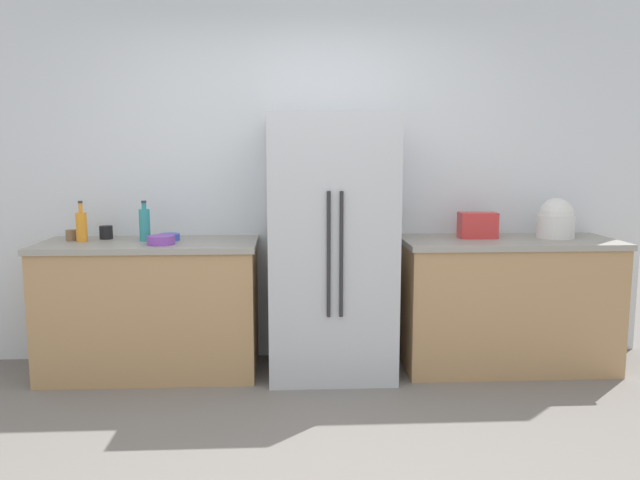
# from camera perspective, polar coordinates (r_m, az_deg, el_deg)

# --- Properties ---
(ground_plane) EXTENTS (10.46, 10.46, 0.00)m
(ground_plane) POSITION_cam_1_polar(r_m,az_deg,el_deg) (3.16, -1.20, -20.86)
(ground_plane) COLOR slate
(kitchen_back_panel) EXTENTS (5.23, 0.10, 2.84)m
(kitchen_back_panel) POSITION_cam_1_polar(r_m,az_deg,el_deg) (4.61, -1.99, 6.69)
(kitchen_back_panel) COLOR silver
(kitchen_back_panel) RESTS_ON ground_plane
(counter_left) EXTENTS (1.47, 0.65, 0.92)m
(counter_left) POSITION_cam_1_polar(r_m,az_deg,el_deg) (4.47, -15.27, -6.01)
(counter_left) COLOR tan
(counter_left) RESTS_ON ground_plane
(counter_right) EXTENTS (1.49, 0.65, 0.92)m
(counter_right) POSITION_cam_1_polar(r_m,az_deg,el_deg) (4.63, 16.73, -5.57)
(counter_right) COLOR tan
(counter_right) RESTS_ON ground_plane
(refrigerator) EXTENTS (0.85, 0.72, 1.78)m
(refrigerator) POSITION_cam_1_polar(r_m,az_deg,el_deg) (4.25, 1.02, -0.58)
(refrigerator) COLOR #B7BABF
(refrigerator) RESTS_ON ground_plane
(toaster) EXTENTS (0.26, 0.15, 0.18)m
(toaster) POSITION_cam_1_polar(r_m,az_deg,el_deg) (4.54, 14.29, 1.33)
(toaster) COLOR red
(toaster) RESTS_ON counter_right
(rice_cooker) EXTENTS (0.26, 0.26, 0.28)m
(rice_cooker) POSITION_cam_1_polar(r_m,az_deg,el_deg) (4.71, 20.88, 1.74)
(rice_cooker) COLOR silver
(rice_cooker) RESTS_ON counter_right
(bottle_a) EXTENTS (0.07, 0.07, 0.28)m
(bottle_a) POSITION_cam_1_polar(r_m,az_deg,el_deg) (4.52, -21.09, 1.21)
(bottle_a) COLOR orange
(bottle_a) RESTS_ON counter_left
(bottle_b) EXTENTS (0.07, 0.07, 0.28)m
(bottle_b) POSITION_cam_1_polar(r_m,az_deg,el_deg) (4.41, -15.83, 1.42)
(bottle_b) COLOR teal
(bottle_b) RESTS_ON counter_left
(cup_a) EXTENTS (0.09, 0.09, 0.09)m
(cup_a) POSITION_cam_1_polar(r_m,az_deg,el_deg) (4.60, -19.08, 0.66)
(cup_a) COLOR black
(cup_a) RESTS_ON counter_left
(cup_b) EXTENTS (0.07, 0.07, 0.07)m
(cup_b) POSITION_cam_1_polar(r_m,az_deg,el_deg) (4.61, -21.91, 0.42)
(cup_b) COLOR brown
(cup_b) RESTS_ON counter_left
(bowl_a) EXTENTS (0.14, 0.14, 0.05)m
(bowl_a) POSITION_cam_1_polar(r_m,az_deg,el_deg) (4.40, -13.67, 0.27)
(bowl_a) COLOR blue
(bowl_a) RESTS_ON counter_left
(bowl_b) EXTENTS (0.18, 0.18, 0.06)m
(bowl_b) POSITION_cam_1_polar(r_m,az_deg,el_deg) (4.22, -14.41, -0.01)
(bowl_b) COLOR purple
(bowl_b) RESTS_ON counter_left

